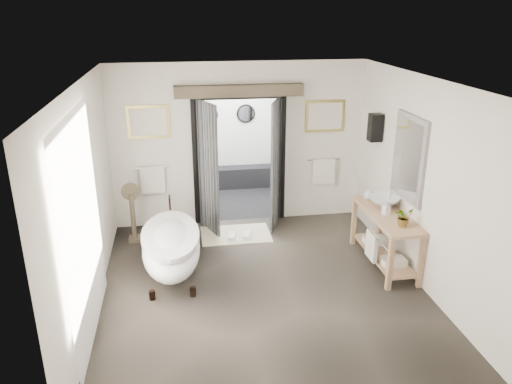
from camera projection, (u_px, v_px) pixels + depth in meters
ground_plane at (263, 289)px, 7.06m from camera, size 5.00×5.00×0.00m
room_shell at (262, 167)px, 6.30m from camera, size 4.52×5.02×2.91m
shower_room at (230, 152)px, 10.44m from camera, size 2.22×2.01×2.51m
back_wall_dressing at (240, 141)px, 8.66m from camera, size 3.82×0.78×2.52m
clawfoot_tub at (171, 247)px, 7.32m from camera, size 0.84×1.88×0.92m
vanity at (384, 234)px, 7.58m from camera, size 0.57×1.60×0.85m
pedestal_mirror at (133, 216)px, 8.37m from camera, size 0.31×0.20×1.05m
rug at (236, 234)px, 8.74m from camera, size 1.21×0.81×0.01m
slippers at (239, 235)px, 8.62m from camera, size 0.43×0.30×0.05m
basin at (384, 202)px, 7.69m from camera, size 0.59×0.59×0.16m
plant at (404, 217)px, 6.99m from camera, size 0.31×0.29×0.28m
soap_bottle_a at (386, 208)px, 7.40m from camera, size 0.11×0.11×0.21m
soap_bottle_b at (368, 194)px, 7.99m from camera, size 0.14×0.14×0.18m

